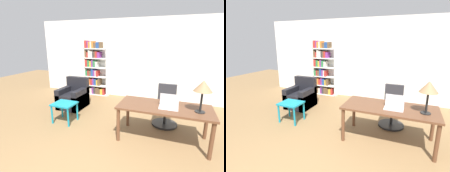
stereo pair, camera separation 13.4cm
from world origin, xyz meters
TOP-DOWN VIEW (x-y plane):
  - wall_back at (0.00, 4.53)m, footprint 8.00×0.06m
  - desk at (0.92, 2.01)m, footprint 1.77×0.82m
  - laptop at (1.01, 1.97)m, footprint 0.35×0.24m
  - table_lamp at (1.55, 1.93)m, footprint 0.31×0.31m
  - office_chair at (0.92, 2.76)m, footprint 0.60×0.60m
  - side_table_blue at (-1.42, 1.99)m, footprint 0.53×0.46m
  - armchair at (-1.78, 2.93)m, footprint 0.72×0.78m
  - bookshelf at (-1.74, 4.34)m, footprint 0.90×0.28m

SIDE VIEW (x-z plane):
  - armchair at x=-1.78m, z-range -0.15..0.74m
  - office_chair at x=0.92m, z-range -0.09..0.88m
  - side_table_blue at x=-1.42m, z-range 0.16..0.65m
  - desk at x=0.92m, z-range 0.28..1.01m
  - laptop at x=1.01m, z-range 0.66..0.91m
  - bookshelf at x=-1.74m, z-range -0.06..1.95m
  - table_lamp at x=1.55m, z-range 0.91..1.49m
  - wall_back at x=0.00m, z-range 0.00..2.70m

